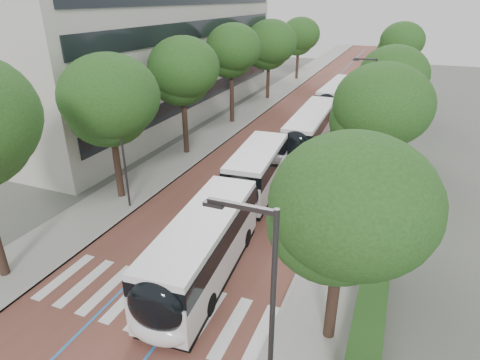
# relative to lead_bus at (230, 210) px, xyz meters

# --- Properties ---
(ground) EXTENTS (160.00, 160.00, 0.00)m
(ground) POSITION_rel_lead_bus_xyz_m (-1.16, -7.39, -1.63)
(ground) COLOR #51544C
(ground) RESTS_ON ground
(road) EXTENTS (11.00, 140.00, 0.02)m
(road) POSITION_rel_lead_bus_xyz_m (-1.16, 32.61, -1.62)
(road) COLOR brown
(road) RESTS_ON ground
(sidewalk_left) EXTENTS (4.00, 140.00, 0.12)m
(sidewalk_left) POSITION_rel_lead_bus_xyz_m (-8.66, 32.61, -1.57)
(sidewalk_left) COLOR gray
(sidewalk_left) RESTS_ON ground
(sidewalk_right) EXTENTS (4.00, 140.00, 0.12)m
(sidewalk_right) POSITION_rel_lead_bus_xyz_m (6.34, 32.61, -1.57)
(sidewalk_right) COLOR gray
(sidewalk_right) RESTS_ON ground
(kerb_left) EXTENTS (0.20, 140.00, 0.14)m
(kerb_left) POSITION_rel_lead_bus_xyz_m (-6.76, 32.61, -1.57)
(kerb_left) COLOR gray
(kerb_left) RESTS_ON ground
(kerb_right) EXTENTS (0.20, 140.00, 0.14)m
(kerb_right) POSITION_rel_lead_bus_xyz_m (4.44, 32.61, -1.57)
(kerb_right) COLOR gray
(kerb_right) RESTS_ON ground
(zebra_crossing) EXTENTS (10.55, 3.60, 0.01)m
(zebra_crossing) POSITION_rel_lead_bus_xyz_m (-0.96, -6.39, -1.60)
(zebra_crossing) COLOR silver
(zebra_crossing) RESTS_ON ground
(lane_line_left) EXTENTS (0.12, 126.00, 0.01)m
(lane_line_left) POSITION_rel_lead_bus_xyz_m (-2.76, 32.61, -1.60)
(lane_line_left) COLOR blue
(lane_line_left) RESTS_ON road
(lane_line_right) EXTENTS (0.12, 126.00, 0.01)m
(lane_line_right) POSITION_rel_lead_bus_xyz_m (0.44, 32.61, -1.60)
(lane_line_right) COLOR blue
(lane_line_right) RESTS_ON road
(office_building) EXTENTS (18.11, 40.00, 14.00)m
(office_building) POSITION_rel_lead_bus_xyz_m (-20.64, 20.61, 5.37)
(office_building) COLOR #9D9C91
(office_building) RESTS_ON ground
(streetlight_near) EXTENTS (1.82, 0.20, 8.00)m
(streetlight_near) POSITION_rel_lead_bus_xyz_m (5.45, -10.39, 3.19)
(streetlight_near) COLOR #2F2F31
(streetlight_near) RESTS_ON sidewalk_right
(streetlight_far) EXTENTS (1.82, 0.20, 8.00)m
(streetlight_far) POSITION_rel_lead_bus_xyz_m (5.45, 14.61, 3.19)
(streetlight_far) COLOR #2F2F31
(streetlight_far) RESTS_ON sidewalk_right
(lamp_post_left) EXTENTS (0.14, 0.14, 8.00)m
(lamp_post_left) POSITION_rel_lead_bus_xyz_m (-7.26, 0.61, 2.49)
(lamp_post_left) COLOR #2F2F31
(lamp_post_left) RESTS_ON sidewalk_left
(trees_left) EXTENTS (6.48, 61.11, 9.98)m
(trees_left) POSITION_rel_lead_bus_xyz_m (-8.66, 18.12, 5.05)
(trees_left) COLOR black
(trees_left) RESTS_ON ground
(trees_right) EXTENTS (6.01, 47.40, 9.10)m
(trees_right) POSITION_rel_lead_bus_xyz_m (6.54, 13.82, 4.26)
(trees_right) COLOR black
(trees_right) RESTS_ON ground
(lead_bus) EXTENTS (3.91, 18.53, 3.20)m
(lead_bus) POSITION_rel_lead_bus_xyz_m (0.00, 0.00, 0.00)
(lead_bus) COLOR black
(lead_bus) RESTS_ON ground
(bus_queued_0) EXTENTS (2.77, 12.45, 3.20)m
(bus_queued_0) POSITION_rel_lead_bus_xyz_m (0.77, 15.95, -0.00)
(bus_queued_0) COLOR silver
(bus_queued_0) RESTS_ON ground
(bus_queued_1) EXTENTS (2.89, 12.47, 3.20)m
(bus_queued_1) POSITION_rel_lead_bus_xyz_m (0.77, 29.51, -0.00)
(bus_queued_1) COLOR silver
(bus_queued_1) RESTS_ON ground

